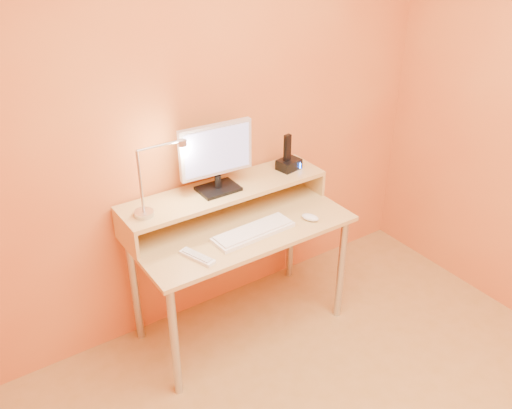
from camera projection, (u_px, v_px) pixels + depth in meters
wall_back at (207, 116)px, 2.95m from camera, size 3.00×0.04×2.50m
desk_leg_fl at (175, 342)px, 2.72m from camera, size 0.04×0.04×0.69m
desk_leg_fr at (341, 269)px, 3.25m from camera, size 0.04×0.04×0.69m
desk_leg_bl at (135, 290)px, 3.08m from camera, size 0.04×0.04×0.69m
desk_leg_br at (291, 232)px, 3.61m from camera, size 0.04×0.04×0.69m
desk_lower at (240, 227)px, 2.99m from camera, size 1.20×0.60×0.02m
shelf_riser_left at (126, 234)px, 2.77m from camera, size 0.02×0.30×0.14m
shelf_riser_right at (308, 177)px, 3.34m from camera, size 0.02×0.30×0.14m
desk_shelf at (225, 190)px, 3.02m from camera, size 1.20×0.30×0.02m
monitor_foot at (218, 189)px, 2.99m from camera, size 0.22×0.16×0.02m
monitor_neck at (218, 182)px, 2.97m from camera, size 0.04×0.04×0.07m
monitor_panel at (216, 150)px, 2.88m from camera, size 0.42×0.06×0.28m
monitor_back at (214, 148)px, 2.90m from camera, size 0.37×0.04×0.24m
monitor_screen at (218, 151)px, 2.87m from camera, size 0.38×0.03×0.24m
lamp_base at (144, 213)px, 2.74m from camera, size 0.10×0.10×0.02m
lamp_post at (140, 182)px, 2.66m from camera, size 0.01×0.01×0.33m
lamp_arm at (160, 145)px, 2.64m from camera, size 0.24×0.01×0.01m
lamp_head at (182, 143)px, 2.70m from camera, size 0.04×0.04×0.03m
lamp_bulb at (183, 146)px, 2.71m from camera, size 0.03×0.03×0.00m
phone_dock at (289, 164)px, 3.21m from camera, size 0.14×0.12×0.06m
phone_handset at (287, 148)px, 3.15m from camera, size 0.04×0.03×0.16m
phone_led at (300, 166)px, 3.20m from camera, size 0.01×0.00×0.04m
keyboard at (253, 232)px, 2.89m from camera, size 0.46×0.17×0.02m
mouse at (310, 217)px, 3.02m from camera, size 0.09×0.12×0.03m
remote_control at (197, 257)px, 2.70m from camera, size 0.12×0.21×0.02m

